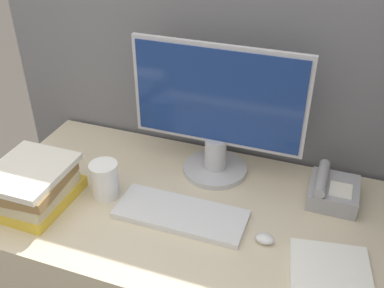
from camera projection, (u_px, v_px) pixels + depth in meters
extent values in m
cube|color=slate|center=(218.00, 121.00, 1.76)|extent=(1.76, 0.04, 1.68)
cube|color=beige|center=(183.00, 280.00, 1.69)|extent=(1.36, 0.74, 0.73)
cylinder|color=#B7B7BC|center=(215.00, 169.00, 1.65)|extent=(0.23, 0.23, 0.02)
cylinder|color=#B7B7BC|center=(215.00, 153.00, 1.61)|extent=(0.08, 0.08, 0.12)
cube|color=#B7B7BC|center=(218.00, 96.00, 1.50)|extent=(0.60, 0.02, 0.36)
cube|color=navy|center=(217.00, 97.00, 1.49)|extent=(0.58, 0.01, 0.33)
cube|color=silver|center=(181.00, 214.00, 1.44)|extent=(0.42, 0.17, 0.02)
ellipsoid|color=silver|center=(265.00, 239.00, 1.34)|extent=(0.06, 0.04, 0.03)
cylinder|color=white|center=(105.00, 181.00, 1.51)|extent=(0.09, 0.09, 0.12)
cylinder|color=white|center=(103.00, 166.00, 1.47)|extent=(0.10, 0.10, 0.01)
cube|color=gold|center=(38.00, 197.00, 1.50)|extent=(0.22, 0.28, 0.04)
cube|color=#C6B78C|center=(32.00, 190.00, 1.46)|extent=(0.22, 0.24, 0.04)
cube|color=olive|center=(33.00, 181.00, 1.44)|extent=(0.21, 0.26, 0.04)
cube|color=silver|center=(28.00, 171.00, 1.44)|extent=(0.24, 0.27, 0.02)
cube|color=#99999E|center=(333.00, 193.00, 1.50)|extent=(0.16, 0.17, 0.06)
cube|color=white|center=(341.00, 190.00, 1.46)|extent=(0.07, 0.08, 0.00)
cylinder|color=#99999E|center=(322.00, 178.00, 1.49)|extent=(0.04, 0.18, 0.04)
cube|color=white|center=(331.00, 281.00, 1.22)|extent=(0.26, 0.31, 0.02)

